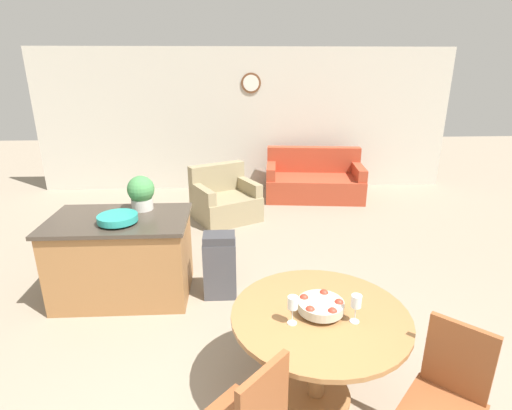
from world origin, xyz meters
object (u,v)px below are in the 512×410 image
trash_bin (220,266)px  couch (314,181)px  potted_plant (141,192)px  teal_bowl (118,218)px  dining_table (319,333)px  dining_chair_near_right (448,394)px  fruit_bowl (321,306)px  kitchen_island (123,257)px  wine_glass_right (356,302)px  wine_glass_left (293,304)px  armchair (225,201)px

trash_bin → couch: (1.65, 3.36, -0.06)m
potted_plant → teal_bowl: bearing=-111.0°
dining_table → dining_chair_near_right: size_ratio=1.32×
fruit_bowl → kitchen_island: bearing=139.3°
trash_bin → kitchen_island: bearing=175.9°
teal_bowl → wine_glass_right: bearing=-37.4°
wine_glass_left → kitchen_island: (-1.58, 1.64, -0.44)m
dining_table → trash_bin: size_ratio=1.74×
fruit_bowl → potted_plant: 2.42m
dining_table → teal_bowl: (-1.75, 1.39, 0.37)m
teal_bowl → trash_bin: 1.15m
wine_glass_left → trash_bin: wine_glass_left is taller
kitchen_island → potted_plant: potted_plant is taller
dining_table → dining_chair_near_right: (0.68, -0.53, -0.05)m
kitchen_island → trash_bin: size_ratio=1.98×
wine_glass_right → kitchen_island: wine_glass_right is taller
trash_bin → armchair: bearing=90.0°
fruit_bowl → trash_bin: size_ratio=0.45×
kitchen_island → potted_plant: size_ratio=3.82×
wine_glass_right → couch: size_ratio=0.11×
potted_plant → couch: (2.48, 3.03, -0.79)m
dining_table → wine_glass_right: wine_glass_right is taller
teal_bowl → trash_bin: teal_bowl is taller
teal_bowl → potted_plant: bearing=69.0°
teal_bowl → couch: 4.38m
dining_table → trash_bin: (-0.76, 1.46, -0.22)m
wine_glass_left → wine_glass_right: size_ratio=1.00×
teal_bowl → armchair: (0.99, 2.39, -0.66)m
wine_glass_right → couch: 5.01m
kitchen_island → couch: couch is taller
couch → armchair: size_ratio=1.54×
dining_chair_near_right → armchair: bearing=-28.2°
dining_table → kitchen_island: kitchen_island is taller
fruit_bowl → wine_glass_right: 0.25m
couch → teal_bowl: bearing=-121.6°
dining_chair_near_right → fruit_bowl: size_ratio=2.94×
wine_glass_left → armchair: 3.97m
wine_glass_right → couch: (0.68, 4.93, -0.59)m
couch → armchair: bearing=-141.9°
kitchen_island → wine_glass_left: bearing=-46.1°
trash_bin → potted_plant: bearing=158.5°
wine_glass_left → trash_bin: 1.75m
dining_table → trash_bin: dining_table is taller
couch → armchair: couch is taller
wine_glass_left → teal_bowl: 2.14m
potted_plant → fruit_bowl: bearing=-48.4°
dining_table → wine_glass_right: 0.40m
dining_table → potted_plant: potted_plant is taller
dining_chair_near_right → potted_plant: bearing=-2.3°
dining_table → couch: 4.91m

